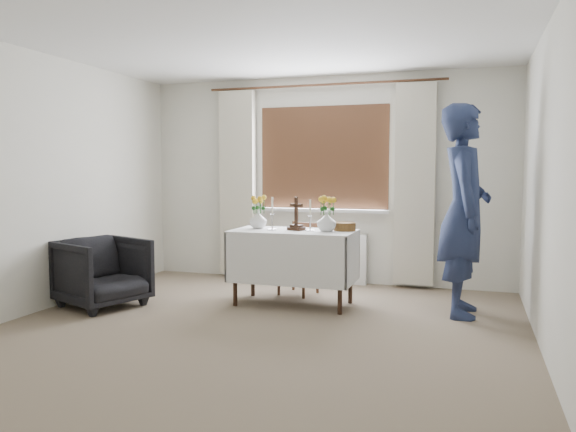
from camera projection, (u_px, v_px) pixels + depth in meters
The scene contains 12 objects.
ground at pixel (246, 338), 4.58m from camera, with size 5.00×5.00×0.00m, color #84755B.
altar_table at pixel (293, 268), 5.70m from camera, with size 1.24×0.64×0.76m, color white.
wooden_chair at pixel (298, 259), 6.18m from camera, with size 0.37×0.37×0.79m, color #512E1B, non-canonical shape.
armchair at pixel (103, 272), 5.62m from camera, with size 0.74×0.76×0.69m, color black.
person at pixel (464, 210), 5.25m from camera, with size 0.73×0.48×1.99m, color navy.
radiator at pixel (322, 258), 6.85m from camera, with size 1.10×0.10×0.60m, color silver.
wooden_cross at pixel (296, 214), 5.66m from camera, with size 0.16×0.11×0.34m, color black, non-canonical shape.
candlestick_left at pixel (272, 214), 5.69m from camera, with size 0.10×0.10×0.34m, color silver, non-canonical shape.
candlestick_right at pixel (310, 215), 5.59m from camera, with size 0.09×0.09×0.31m, color silver, non-canonical shape.
flower_vase_left at pixel (258, 220), 5.85m from camera, with size 0.18×0.18×0.19m, color silver.
flower_vase_right at pixel (327, 222), 5.54m from camera, with size 0.19×0.19×0.20m, color silver.
wicker_basket at pixel (345, 226), 5.64m from camera, with size 0.22×0.22×0.08m, color brown.
Camera 1 is at (1.72, -4.15, 1.37)m, focal length 35.00 mm.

